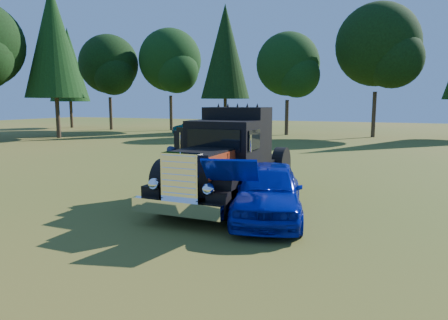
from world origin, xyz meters
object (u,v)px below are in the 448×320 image
at_px(spectator_near, 173,175).
at_px(distant_teal_car, 194,127).
at_px(spectator_far, 192,167).
at_px(hotrod_coupe, 268,190).
at_px(diamond_t_truck, 227,161).

bearing_deg(spectator_near, distant_teal_car, 46.66).
height_order(spectator_far, distant_teal_car, spectator_far).
bearing_deg(hotrod_coupe, diamond_t_truck, 141.53).
distance_m(spectator_near, distant_teal_car, 27.46).
bearing_deg(distant_teal_car, diamond_t_truck, -38.86).
height_order(hotrod_coupe, distant_teal_car, hotrod_coupe).
xyz_separation_m(diamond_t_truck, distant_teal_car, (-13.49, 23.58, -0.57)).
distance_m(hotrod_coupe, distant_teal_car, 29.31).
height_order(diamond_t_truck, spectator_near, diamond_t_truck).
bearing_deg(spectator_near, diamond_t_truck, -31.81).
bearing_deg(spectator_far, hotrod_coupe, -110.90).
bearing_deg(hotrod_coupe, spectator_near, 173.68).
height_order(hotrod_coupe, spectator_far, hotrod_coupe).
bearing_deg(spectator_near, spectator_far, 27.32).
height_order(diamond_t_truck, spectator_far, diamond_t_truck).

